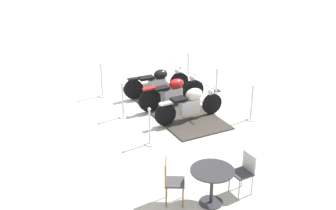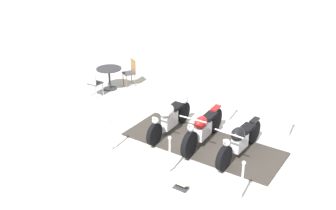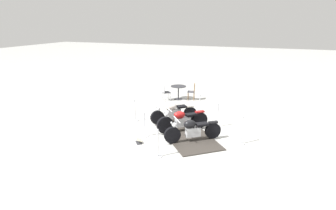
# 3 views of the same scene
# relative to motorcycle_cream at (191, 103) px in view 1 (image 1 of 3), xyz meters

# --- Properties ---
(ground_plane) EXTENTS (80.00, 80.00, 0.00)m
(ground_plane) POSITION_rel_motorcycle_cream_xyz_m (0.71, -0.80, -0.53)
(ground_plane) COLOR silver
(display_platform) EXTENTS (4.03, 4.42, 0.04)m
(display_platform) POSITION_rel_motorcycle_cream_xyz_m (0.71, -0.80, -0.51)
(display_platform) COLOR #38332D
(display_platform) RESTS_ON ground_plane
(motorcycle_cream) EXTENTS (1.73, 1.55, 0.92)m
(motorcycle_cream) POSITION_rel_motorcycle_cream_xyz_m (0.00, 0.00, 0.00)
(motorcycle_cream) COLOR black
(motorcycle_cream) RESTS_ON display_platform
(motorcycle_maroon) EXTENTS (1.77, 1.62, 1.03)m
(motorcycle_maroon) POSITION_rel_motorcycle_cream_xyz_m (0.69, -0.82, -0.03)
(motorcycle_maroon) COLOR black
(motorcycle_maroon) RESTS_ON display_platform
(motorcycle_black) EXTENTS (1.90, 1.45, 0.93)m
(motorcycle_black) POSITION_rel_motorcycle_cream_xyz_m (1.36, -1.65, -0.04)
(motorcycle_black) COLOR black
(motorcycle_black) RESTS_ON display_platform
(stanchion_left_rear) EXTENTS (0.30, 0.30, 1.12)m
(stanchion_left_rear) POSITION_rel_motorcycle_cream_xyz_m (3.14, -1.21, -0.14)
(stanchion_left_rear) COLOR silver
(stanchion_left_rear) RESTS_ON ground_plane
(stanchion_right_front) EXTENTS (0.31, 0.31, 1.06)m
(stanchion_right_front) POSITION_rel_motorcycle_cream_xyz_m (-1.71, -0.39, -0.18)
(stanchion_right_front) COLOR silver
(stanchion_right_front) RESTS_ON ground_plane
(stanchion_left_mid) EXTENTS (0.29, 0.29, 1.08)m
(stanchion_left_mid) POSITION_rel_motorcycle_cream_xyz_m (1.97, 0.22, -0.14)
(stanchion_left_mid) COLOR silver
(stanchion_left_mid) RESTS_ON ground_plane
(stanchion_right_rear) EXTENTS (0.30, 0.30, 1.02)m
(stanchion_right_rear) POSITION_rel_motorcycle_cream_xyz_m (0.62, -3.26, -0.18)
(stanchion_right_rear) COLOR silver
(stanchion_right_rear) RESTS_ON ground_plane
(stanchion_left_front) EXTENTS (0.31, 0.31, 1.04)m
(stanchion_left_front) POSITION_rel_motorcycle_cream_xyz_m (0.80, 1.66, -0.18)
(stanchion_left_front) COLOR silver
(stanchion_left_front) RESTS_ON ground_plane
(stanchion_right_mid) EXTENTS (0.31, 0.31, 1.02)m
(stanchion_right_mid) POSITION_rel_motorcycle_cream_xyz_m (-0.55, -1.83, -0.19)
(stanchion_right_mid) COLOR silver
(stanchion_right_mid) RESTS_ON ground_plane
(info_placard) EXTENTS (0.37, 0.40, 0.18)m
(info_placard) POSITION_rel_motorcycle_cream_xyz_m (-0.49, -2.48, -0.47)
(info_placard) COLOR #333338
(info_placard) RESTS_ON ground_plane
(cafe_table) EXTENTS (0.90, 0.90, 0.79)m
(cafe_table) POSITION_rel_motorcycle_cream_xyz_m (-1.05, 3.85, 0.08)
(cafe_table) COLOR #2D2D33
(cafe_table) RESTS_ON ground_plane
(cafe_chair_near_table) EXTENTS (0.46, 0.46, 0.98)m
(cafe_chair_near_table) POSITION_rel_motorcycle_cream_xyz_m (-0.23, 3.99, 0.04)
(cafe_chair_near_table) COLOR olive
(cafe_chair_near_table) RESTS_ON ground_plane
(cafe_chair_across_table) EXTENTS (0.56, 0.56, 0.90)m
(cafe_chair_across_table) POSITION_rel_motorcycle_cream_xyz_m (-1.67, 3.31, 0.01)
(cafe_chair_across_table) COLOR #B7B7BC
(cafe_chair_across_table) RESTS_ON ground_plane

